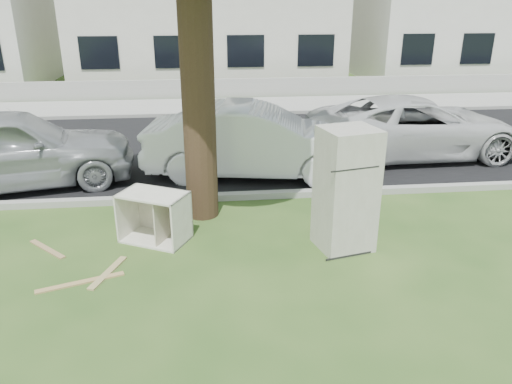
{
  "coord_description": "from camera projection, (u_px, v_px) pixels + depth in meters",
  "views": [
    {
      "loc": [
        -0.32,
        -6.25,
        3.57
      ],
      "look_at": [
        0.41,
        0.6,
        0.86
      ],
      "focal_mm": 35.0,
      "sensor_mm": 36.0,
      "label": 1
    }
  ],
  "objects": [
    {
      "name": "ground",
      "position": [
        232.0,
        264.0,
        7.13
      ],
      "size": [
        120.0,
        120.0,
        0.0
      ],
      "primitive_type": "plane",
      "color": "#2A491A"
    },
    {
      "name": "road",
      "position": [
        218.0,
        147.0,
        12.68
      ],
      "size": [
        120.0,
        7.0,
        0.01
      ],
      "primitive_type": "cube",
      "color": "black",
      "rests_on": "ground"
    },
    {
      "name": "kerb_near",
      "position": [
        224.0,
        199.0,
        9.39
      ],
      "size": [
        120.0,
        0.18,
        0.12
      ],
      "primitive_type": "cube",
      "color": "gray",
      "rests_on": "ground"
    },
    {
      "name": "kerb_far",
      "position": [
        214.0,
        116.0,
        15.96
      ],
      "size": [
        120.0,
        0.18,
        0.12
      ],
      "primitive_type": "cube",
      "color": "gray",
      "rests_on": "ground"
    },
    {
      "name": "sidewalk",
      "position": [
        213.0,
        106.0,
        17.3
      ],
      "size": [
        120.0,
        2.8,
        0.01
      ],
      "primitive_type": "cube",
      "color": "gray",
      "rests_on": "ground"
    },
    {
      "name": "low_wall",
      "position": [
        211.0,
        88.0,
        18.66
      ],
      "size": [
        120.0,
        0.15,
        0.7
      ],
      "primitive_type": "cube",
      "color": "gray",
      "rests_on": "ground"
    },
    {
      "name": "townhouse_right",
      "position": [
        465.0,
        0.0,
        23.25
      ],
      "size": [
        10.2,
        8.16,
        6.84
      ],
      "color": "silver",
      "rests_on": "ground"
    },
    {
      "name": "fridge",
      "position": [
        346.0,
        190.0,
        7.31
      ],
      "size": [
        0.9,
        0.86,
        1.85
      ],
      "primitive_type": "cube",
      "rotation": [
        0.0,
        0.0,
        0.23
      ],
      "color": "white",
      "rests_on": "ground"
    },
    {
      "name": "cabinet",
      "position": [
        154.0,
        217.0,
        7.7
      ],
      "size": [
        1.17,
        1.01,
        0.78
      ],
      "primitive_type": "cube",
      "rotation": [
        0.0,
        0.0,
        -0.47
      ],
      "color": "beige",
      "rests_on": "ground"
    },
    {
      "name": "plank_a",
      "position": [
        81.0,
        282.0,
        6.65
      ],
      "size": [
        1.11,
        0.46,
        0.02
      ],
      "primitive_type": "cube",
      "rotation": [
        0.0,
        0.0,
        0.33
      ],
      "color": "#A58650",
      "rests_on": "ground"
    },
    {
      "name": "plank_b",
      "position": [
        47.0,
        249.0,
        7.53
      ],
      "size": [
        0.68,
        0.69,
        0.02
      ],
      "primitive_type": "cube",
      "rotation": [
        0.0,
        0.0,
        -0.79
      ],
      "color": "#96784E",
      "rests_on": "ground"
    },
    {
      "name": "plank_c",
      "position": [
        108.0,
        273.0,
        6.89
      ],
      "size": [
        0.41,
        0.88,
        0.02
      ],
      "primitive_type": "cube",
      "rotation": [
        0.0,
        0.0,
        1.21
      ],
      "color": "#A18E59",
      "rests_on": "ground"
    },
    {
      "name": "car_center",
      "position": [
        255.0,
        141.0,
        10.4
      ],
      "size": [
        4.78,
        2.33,
        1.51
      ],
      "primitive_type": "imported",
      "rotation": [
        0.0,
        0.0,
        1.4
      ],
      "color": "silver",
      "rests_on": "ground"
    },
    {
      "name": "car_right",
      "position": [
        416.0,
        127.0,
        11.74
      ],
      "size": [
        5.13,
        2.49,
        1.4
      ],
      "primitive_type": "imported",
      "rotation": [
        0.0,
        0.0,
        1.6
      ],
      "color": "silver",
      "rests_on": "ground"
    },
    {
      "name": "car_left",
      "position": [
        10.0,
        148.0,
        9.75
      ],
      "size": [
        4.96,
        2.85,
        1.59
      ],
      "primitive_type": "imported",
      "rotation": [
        0.0,
        0.0,
        1.79
      ],
      "color": "#989A9E",
      "rests_on": "ground"
    }
  ]
}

